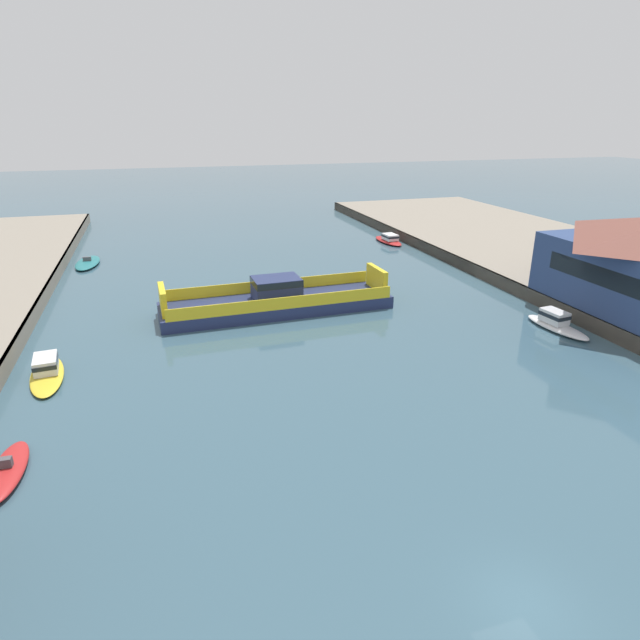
% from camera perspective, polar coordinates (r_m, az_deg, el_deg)
% --- Properties ---
extents(ground_plane, '(400.00, 400.00, 0.00)m').
position_cam_1_polar(ground_plane, '(23.88, 20.97, -26.51)').
color(ground_plane, '#385666').
extents(chain_ferry, '(21.66, 6.45, 3.30)m').
position_cam_1_polar(chain_ferry, '(50.34, -4.63, 2.10)').
color(chain_ferry, navy).
rests_on(chain_ferry, ground).
extents(moored_boat_near_left, '(2.63, 6.66, 1.63)m').
position_cam_1_polar(moored_boat_near_left, '(50.09, 23.89, -0.28)').
color(moored_boat_near_left, white).
rests_on(moored_boat_near_left, ground).
extents(moored_boat_near_right, '(3.23, 7.59, 1.00)m').
position_cam_1_polar(moored_boat_near_right, '(72.61, -23.55, 5.63)').
color(moored_boat_near_right, '#237075').
rests_on(moored_boat_near_right, ground).
extents(moored_boat_mid_left, '(1.80, 5.48, 1.00)m').
position_cam_1_polar(moored_boat_mid_left, '(32.37, -30.36, -13.69)').
color(moored_boat_mid_left, red).
rests_on(moored_boat_mid_left, ground).
extents(moored_boat_mid_right, '(2.85, 7.21, 1.38)m').
position_cam_1_polar(moored_boat_mid_right, '(42.23, -27.17, -4.73)').
color(moored_boat_mid_right, yellow).
rests_on(moored_boat_mid_right, ground).
extents(moored_boat_far_left, '(2.69, 7.01, 1.35)m').
position_cam_1_polar(moored_boat_far_left, '(79.41, 7.38, 8.53)').
color(moored_boat_far_left, red).
rests_on(moored_boat_far_left, ground).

